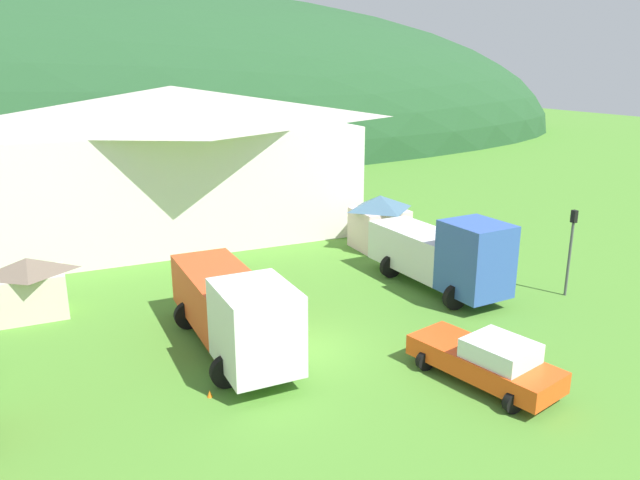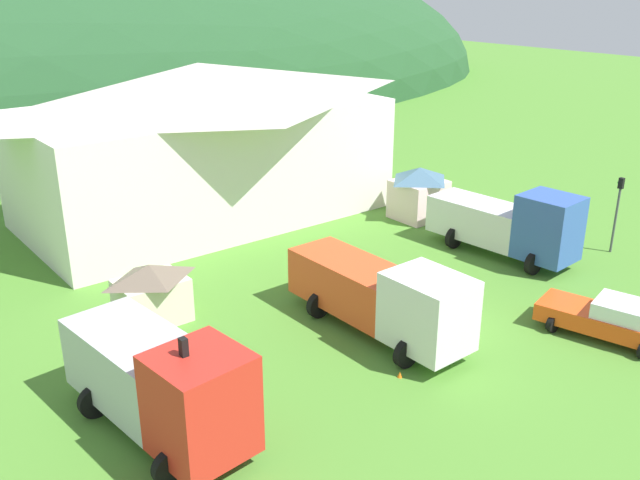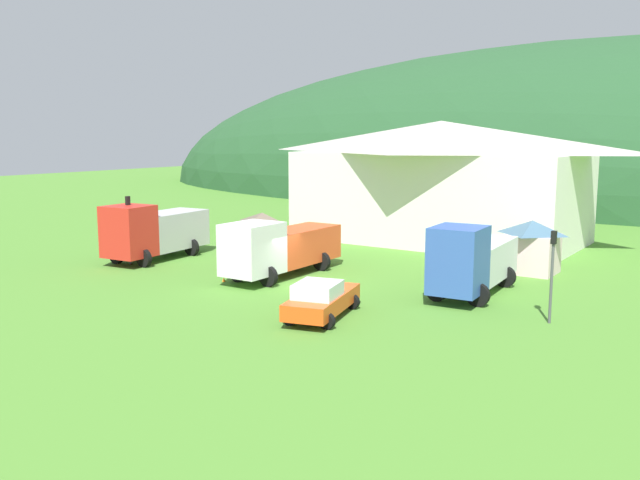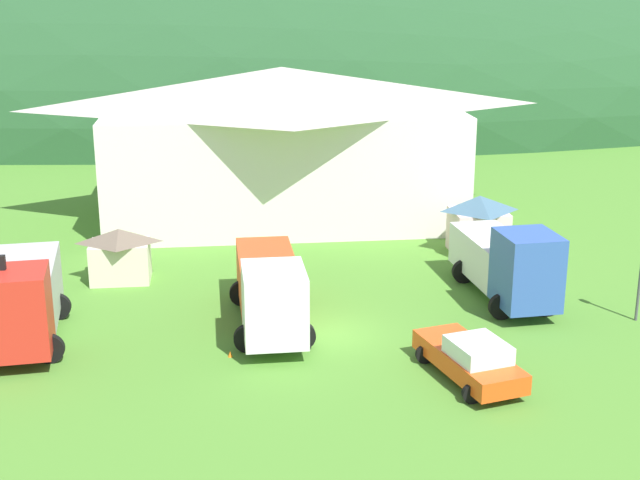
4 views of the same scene
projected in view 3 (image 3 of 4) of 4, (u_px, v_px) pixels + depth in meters
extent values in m
plane|color=#4C842D|center=(305.00, 285.00, 36.01)|extent=(200.00, 200.00, 0.00)
ellipsoid|color=#234C28|center=(592.00, 195.00, 88.25)|extent=(138.50, 60.00, 39.08)
cube|color=white|center=(439.00, 197.00, 50.49)|extent=(19.94, 10.80, 6.56)
pyramid|color=#B7B2A3|center=(441.00, 137.00, 49.80)|extent=(21.53, 11.67, 2.29)
cube|color=beige|center=(263.00, 235.00, 47.06)|extent=(2.72, 2.04, 1.88)
pyramid|color=#6B5B4C|center=(262.00, 217.00, 46.86)|extent=(2.93, 2.20, 0.66)
cube|color=beige|center=(531.00, 254.00, 38.90)|extent=(2.74, 2.53, 2.26)
pyramid|color=#42667F|center=(532.00, 227.00, 38.66)|extent=(2.96, 2.74, 0.79)
cube|color=red|center=(129.00, 231.00, 40.94)|extent=(2.77, 2.71, 3.11)
cube|color=black|center=(127.00, 220.00, 40.73)|extent=(1.55, 2.11, 0.99)
cube|color=#B2B2B7|center=(170.00, 230.00, 44.21)|extent=(3.01, 5.15, 2.35)
cylinder|color=black|center=(144.00, 258.00, 40.65)|extent=(1.10, 0.30, 1.10)
cylinder|color=black|center=(116.00, 255.00, 41.72)|extent=(1.10, 0.30, 1.10)
cylinder|color=black|center=(192.00, 247.00, 44.49)|extent=(1.10, 0.30, 1.10)
cylinder|color=black|center=(166.00, 245.00, 45.56)|extent=(1.10, 0.30, 1.10)
cube|color=white|center=(252.00, 249.00, 35.86)|extent=(2.40, 3.05, 2.73)
cube|color=black|center=(250.00, 238.00, 35.64)|extent=(1.30, 2.43, 0.87)
cube|color=#E04C23|center=(299.00, 245.00, 39.40)|extent=(2.43, 5.49, 1.97)
cylinder|color=black|center=(268.00, 276.00, 35.51)|extent=(1.10, 0.30, 1.10)
cylinder|color=black|center=(238.00, 272.00, 36.64)|extent=(1.10, 0.30, 1.10)
cylinder|color=black|center=(321.00, 261.00, 39.66)|extent=(1.10, 0.30, 1.10)
cylinder|color=black|center=(293.00, 258.00, 40.79)|extent=(1.10, 0.30, 1.10)
cube|color=#3356AD|center=(458.00, 260.00, 31.70)|extent=(2.49, 2.77, 3.13)
cube|color=black|center=(458.00, 246.00, 31.48)|extent=(1.39, 2.17, 1.00)
cube|color=silver|center=(483.00, 259.00, 35.11)|extent=(2.67, 5.32, 1.91)
cylinder|color=black|center=(478.00, 295.00, 31.45)|extent=(1.10, 0.30, 1.10)
cylinder|color=black|center=(437.00, 290.00, 32.44)|extent=(1.10, 0.30, 1.10)
cylinder|color=black|center=(505.00, 277.00, 35.43)|extent=(1.10, 0.30, 1.10)
cylinder|color=black|center=(468.00, 273.00, 36.42)|extent=(1.10, 0.30, 1.10)
cube|color=#EF4D17|center=(322.00, 301.00, 29.67)|extent=(3.11, 5.38, 0.70)
cube|color=silver|center=(318.00, 290.00, 29.01)|extent=(2.20, 2.40, 0.62)
cylinder|color=black|center=(327.00, 321.00, 27.85)|extent=(0.68, 0.24, 0.68)
cylinder|color=black|center=(290.00, 317.00, 28.41)|extent=(0.68, 0.24, 0.68)
cylinder|color=black|center=(352.00, 302.00, 31.04)|extent=(0.68, 0.24, 0.68)
cylinder|color=black|center=(318.00, 299.00, 31.61)|extent=(0.68, 0.24, 0.68)
cylinder|color=#4C4C51|center=(129.00, 235.00, 41.34)|extent=(0.12, 0.12, 3.64)
cube|color=black|center=(128.00, 201.00, 41.01)|extent=(0.20, 0.24, 0.55)
sphere|color=green|center=(129.00, 201.00, 41.12)|extent=(0.14, 0.14, 0.14)
cylinder|color=#4C4C51|center=(551.00, 284.00, 28.51)|extent=(0.12, 0.12, 3.41)
cube|color=black|center=(554.00, 237.00, 28.20)|extent=(0.20, 0.24, 0.55)
sphere|color=green|center=(555.00, 237.00, 28.31)|extent=(0.14, 0.14, 0.14)
cone|color=orange|center=(224.00, 282.00, 36.79)|extent=(0.36, 0.36, 0.47)
cone|color=orange|center=(306.00, 264.00, 41.57)|extent=(0.36, 0.36, 0.48)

